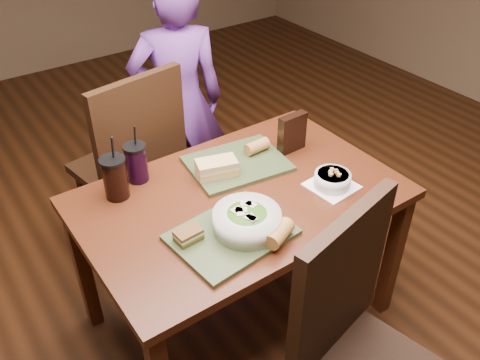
% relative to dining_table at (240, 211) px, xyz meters
% --- Properties ---
extents(ground, '(6.00, 6.00, 0.00)m').
position_rel_dining_table_xyz_m(ground, '(0.00, 0.00, -0.66)').
color(ground, '#381C0B').
rests_on(ground, ground).
extents(dining_table, '(1.30, 0.85, 0.75)m').
position_rel_dining_table_xyz_m(dining_table, '(0.00, 0.00, 0.00)').
color(dining_table, '#451E0D').
rests_on(dining_table, ground).
extents(chair_near, '(0.56, 0.57, 1.09)m').
position_rel_dining_table_xyz_m(chair_near, '(-0.06, -0.74, -0.05)').
color(chair_near, black).
rests_on(chair_near, ground).
extents(chair_far, '(0.55, 0.55, 1.10)m').
position_rel_dining_table_xyz_m(chair_far, '(-0.17, 0.67, -0.05)').
color(chair_far, black).
rests_on(chair_far, ground).
extents(diner, '(0.61, 0.50, 1.43)m').
position_rel_dining_table_xyz_m(diner, '(0.22, 0.91, 0.05)').
color(diner, '#612E80').
rests_on(diner, ground).
extents(tray_near, '(0.45, 0.36, 0.02)m').
position_rel_dining_table_xyz_m(tray_near, '(-0.18, -0.19, 0.10)').
color(tray_near, '#334022').
rests_on(tray_near, dining_table).
extents(tray_far, '(0.46, 0.37, 0.02)m').
position_rel_dining_table_xyz_m(tray_far, '(0.11, 0.18, 0.10)').
color(tray_far, '#334022').
rests_on(tray_far, dining_table).
extents(salad_bowl, '(0.25, 0.25, 0.08)m').
position_rel_dining_table_xyz_m(salad_bowl, '(-0.11, -0.21, 0.15)').
color(salad_bowl, silver).
rests_on(salad_bowl, tray_near).
extents(soup_bowl, '(0.20, 0.20, 0.07)m').
position_rel_dining_table_xyz_m(soup_bowl, '(0.34, -0.18, 0.12)').
color(soup_bowl, white).
rests_on(soup_bowl, dining_table).
extents(sandwich_near, '(0.10, 0.07, 0.04)m').
position_rel_dining_table_xyz_m(sandwich_near, '(-0.32, -0.14, 0.13)').
color(sandwich_near, '#593819').
rests_on(sandwich_near, tray_near).
extents(sandwich_far, '(0.19, 0.14, 0.07)m').
position_rel_dining_table_xyz_m(sandwich_far, '(-0.01, 0.15, 0.14)').
color(sandwich_far, tan).
rests_on(sandwich_far, tray_far).
extents(baguette_near, '(0.14, 0.10, 0.06)m').
position_rel_dining_table_xyz_m(baguette_near, '(-0.06, -0.32, 0.14)').
color(baguette_near, '#AD7533').
rests_on(baguette_near, tray_near).
extents(baguette_far, '(0.11, 0.06, 0.06)m').
position_rel_dining_table_xyz_m(baguette_far, '(0.23, 0.20, 0.14)').
color(baguette_far, '#AD7533').
rests_on(baguette_far, tray_far).
extents(cup_cola, '(0.10, 0.10, 0.28)m').
position_rel_dining_table_xyz_m(cup_cola, '(-0.41, 0.28, 0.18)').
color(cup_cola, black).
rests_on(cup_cola, dining_table).
extents(cup_berry, '(0.10, 0.10, 0.26)m').
position_rel_dining_table_xyz_m(cup_berry, '(-0.29, 0.33, 0.18)').
color(cup_berry, black).
rests_on(cup_berry, dining_table).
extents(chip_bag, '(0.14, 0.05, 0.18)m').
position_rel_dining_table_xyz_m(chip_bag, '(0.39, 0.14, 0.18)').
color(chip_bag, black).
rests_on(chip_bag, dining_table).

